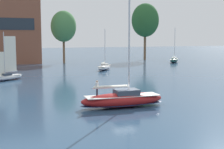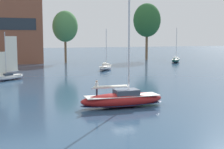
% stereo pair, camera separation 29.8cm
% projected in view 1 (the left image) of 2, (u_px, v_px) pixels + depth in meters
% --- Properties ---
extents(ground_plane, '(400.00, 400.00, 0.00)m').
position_uv_depth(ground_plane, '(122.00, 107.00, 34.07)').
color(ground_plane, '#2D4C6B').
extents(tree_shore_left, '(7.50, 7.50, 15.43)m').
position_uv_depth(tree_shore_left, '(63.00, 26.00, 92.12)').
color(tree_shore_left, brown).
rests_on(tree_shore_left, ground).
extents(tree_shore_center, '(9.26, 9.26, 19.07)m').
position_uv_depth(tree_shore_center, '(145.00, 20.00, 105.67)').
color(tree_shore_center, brown).
rests_on(tree_shore_center, ground).
extents(sailboat_main, '(9.54, 3.34, 12.87)m').
position_uv_depth(sailboat_main, '(123.00, 99.00, 33.97)').
color(sailboat_main, maroon).
rests_on(sailboat_main, ground).
extents(sailboat_moored_near_marina, '(6.10, 4.97, 8.56)m').
position_uv_depth(sailboat_moored_near_marina, '(7.00, 76.00, 55.26)').
color(sailboat_moored_near_marina, silver).
rests_on(sailboat_moored_near_marina, ground).
extents(sailboat_moored_mid_channel, '(5.79, 6.69, 9.57)m').
position_uv_depth(sailboat_moored_mid_channel, '(104.00, 67.00, 72.97)').
color(sailboat_moored_mid_channel, silver).
rests_on(sailboat_moored_mid_channel, ground).
extents(sailboat_moored_far_slip, '(6.56, 7.22, 10.52)m').
position_uv_depth(sailboat_moored_far_slip, '(174.00, 60.00, 95.04)').
color(sailboat_moored_far_slip, '#194C47').
rests_on(sailboat_moored_far_slip, ground).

